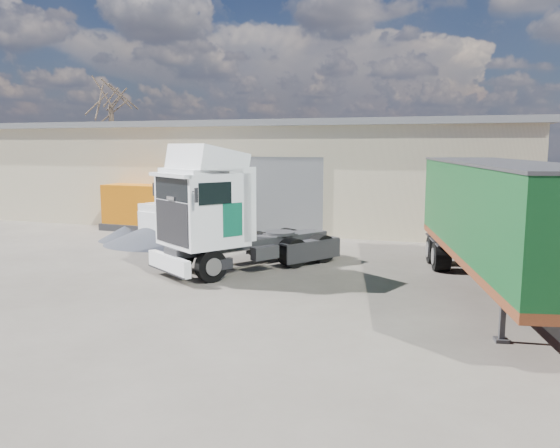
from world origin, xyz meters
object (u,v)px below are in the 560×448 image
(box_trailer, at_px, (499,215))
(panel_van, at_px, (186,220))
(bare_tree, at_px, (110,91))
(orange_skip, at_px, (142,210))
(tractor_unit, at_px, (224,218))

(box_trailer, bearing_deg, panel_van, 144.03)
(panel_van, bearing_deg, bare_tree, 154.88)
(panel_van, height_order, orange_skip, orange_skip)
(bare_tree, relative_size, box_trailer, 0.85)
(box_trailer, distance_m, orange_skip, 17.66)
(orange_skip, bearing_deg, tractor_unit, -39.77)
(bare_tree, xyz_separation_m, orange_skip, (8.92, -10.43, -6.95))
(tractor_unit, xyz_separation_m, box_trailer, (8.32, -0.51, 0.50))
(tractor_unit, bearing_deg, box_trailer, 30.16)
(tractor_unit, relative_size, panel_van, 1.43)
(box_trailer, bearing_deg, bare_tree, 132.15)
(bare_tree, bearing_deg, orange_skip, -49.44)
(bare_tree, relative_size, panel_van, 2.15)
(box_trailer, xyz_separation_m, orange_skip, (-15.91, 7.56, -1.28))
(panel_van, bearing_deg, tractor_unit, -30.76)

